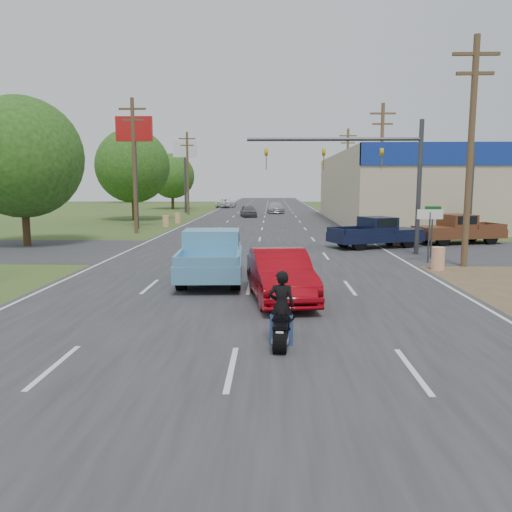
{
  "coord_description": "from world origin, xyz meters",
  "views": [
    {
      "loc": [
        0.79,
        -9.55,
        3.67
      ],
      "look_at": [
        0.28,
        6.98,
        1.3
      ],
      "focal_mm": 35.0,
      "sensor_mm": 36.0,
      "label": 1
    }
  ],
  "objects_px": {
    "distant_car_grey": "(248,211)",
    "brown_pickup": "(456,229)",
    "motorcycle": "(281,328)",
    "red_convertible": "(280,275)",
    "rider": "(281,311)",
    "blue_pickup": "(212,255)",
    "distant_car_silver": "(276,208)",
    "navy_pickup": "(378,232)",
    "distant_car_white": "(226,203)"
  },
  "relations": [
    {
      "from": "brown_pickup",
      "to": "red_convertible",
      "type": "bearing_deg",
      "value": 128.77
    },
    {
      "from": "red_convertible",
      "to": "distant_car_silver",
      "type": "relative_size",
      "value": 0.96
    },
    {
      "from": "motorcycle",
      "to": "distant_car_grey",
      "type": "distance_m",
      "value": 46.26
    },
    {
      "from": "distant_car_white",
      "to": "red_convertible",
      "type": "bearing_deg",
      "value": 106.17
    },
    {
      "from": "distant_car_grey",
      "to": "blue_pickup",
      "type": "bearing_deg",
      "value": -99.45
    },
    {
      "from": "distant_car_white",
      "to": "blue_pickup",
      "type": "bearing_deg",
      "value": 104.14
    },
    {
      "from": "blue_pickup",
      "to": "navy_pickup",
      "type": "distance_m",
      "value": 13.37
    },
    {
      "from": "brown_pickup",
      "to": "distant_car_silver",
      "type": "distance_m",
      "value": 35.15
    },
    {
      "from": "brown_pickup",
      "to": "motorcycle",
      "type": "bearing_deg",
      "value": 135.31
    },
    {
      "from": "distant_car_white",
      "to": "distant_car_silver",
      "type": "bearing_deg",
      "value": 125.94
    },
    {
      "from": "blue_pickup",
      "to": "distant_car_white",
      "type": "relative_size",
      "value": 1.15
    },
    {
      "from": "motorcycle",
      "to": "blue_pickup",
      "type": "bearing_deg",
      "value": 111.59
    },
    {
      "from": "blue_pickup",
      "to": "distant_car_silver",
      "type": "distance_m",
      "value": 45.81
    },
    {
      "from": "distant_car_grey",
      "to": "motorcycle",
      "type": "bearing_deg",
      "value": -96.4
    },
    {
      "from": "motorcycle",
      "to": "distant_car_silver",
      "type": "height_order",
      "value": "distant_car_silver"
    },
    {
      "from": "red_convertible",
      "to": "distant_car_white",
      "type": "distance_m",
      "value": 65.25
    },
    {
      "from": "blue_pickup",
      "to": "navy_pickup",
      "type": "height_order",
      "value": "blue_pickup"
    },
    {
      "from": "distant_car_silver",
      "to": "distant_car_white",
      "type": "bearing_deg",
      "value": 113.15
    },
    {
      "from": "rider",
      "to": "distant_car_silver",
      "type": "relative_size",
      "value": 0.33
    },
    {
      "from": "blue_pickup",
      "to": "distant_car_silver",
      "type": "bearing_deg",
      "value": 83.36
    },
    {
      "from": "navy_pickup",
      "to": "distant_car_silver",
      "type": "relative_size",
      "value": 1.15
    },
    {
      "from": "brown_pickup",
      "to": "distant_car_white",
      "type": "height_order",
      "value": "brown_pickup"
    },
    {
      "from": "distant_car_grey",
      "to": "distant_car_white",
      "type": "bearing_deg",
      "value": 91.31
    },
    {
      "from": "red_convertible",
      "to": "rider",
      "type": "bearing_deg",
      "value": -99.11
    },
    {
      "from": "rider",
      "to": "red_convertible",
      "type": "bearing_deg",
      "value": -86.66
    },
    {
      "from": "navy_pickup",
      "to": "distant_car_silver",
      "type": "xyz_separation_m",
      "value": [
        -5.71,
        35.43,
        -0.18
      ]
    },
    {
      "from": "distant_car_silver",
      "to": "distant_car_white",
      "type": "height_order",
      "value": "distant_car_silver"
    },
    {
      "from": "navy_pickup",
      "to": "brown_pickup",
      "type": "height_order",
      "value": "brown_pickup"
    },
    {
      "from": "rider",
      "to": "blue_pickup",
      "type": "distance_m",
      "value": 8.37
    },
    {
      "from": "red_convertible",
      "to": "distant_car_grey",
      "type": "relative_size",
      "value": 1.22
    },
    {
      "from": "distant_car_silver",
      "to": "red_convertible",
      "type": "bearing_deg",
      "value": -93.57
    },
    {
      "from": "motorcycle",
      "to": "distant_car_silver",
      "type": "relative_size",
      "value": 0.38
    },
    {
      "from": "motorcycle",
      "to": "brown_pickup",
      "type": "xyz_separation_m",
      "value": [
        11.32,
        20.35,
        0.49
      ]
    },
    {
      "from": "red_convertible",
      "to": "blue_pickup",
      "type": "bearing_deg",
      "value": 119.14
    },
    {
      "from": "blue_pickup",
      "to": "distant_car_silver",
      "type": "height_order",
      "value": "blue_pickup"
    },
    {
      "from": "motorcycle",
      "to": "distant_car_white",
      "type": "xyz_separation_m",
      "value": [
        -7.52,
        69.45,
        0.29
      ]
    },
    {
      "from": "navy_pickup",
      "to": "distant_car_white",
      "type": "xyz_separation_m",
      "value": [
        -13.52,
        51.14,
        -0.18
      ]
    },
    {
      "from": "motorcycle",
      "to": "rider",
      "type": "xyz_separation_m",
      "value": [
        0.0,
        0.04,
        0.39
      ]
    },
    {
      "from": "distant_car_grey",
      "to": "brown_pickup",
      "type": "bearing_deg",
      "value": -71.15
    },
    {
      "from": "distant_car_grey",
      "to": "distant_car_silver",
      "type": "distance_m",
      "value": 8.2
    },
    {
      "from": "red_convertible",
      "to": "navy_pickup",
      "type": "height_order",
      "value": "navy_pickup"
    },
    {
      "from": "rider",
      "to": "brown_pickup",
      "type": "xyz_separation_m",
      "value": [
        11.32,
        20.32,
        0.1
      ]
    },
    {
      "from": "brown_pickup",
      "to": "blue_pickup",
      "type": "bearing_deg",
      "value": 116.09
    },
    {
      "from": "distant_car_grey",
      "to": "navy_pickup",
      "type": "bearing_deg",
      "value": -82.29
    },
    {
      "from": "distant_car_silver",
      "to": "brown_pickup",
      "type": "bearing_deg",
      "value": -75.02
    },
    {
      "from": "rider",
      "to": "navy_pickup",
      "type": "bearing_deg",
      "value": -104.16
    },
    {
      "from": "navy_pickup",
      "to": "blue_pickup",
      "type": "bearing_deg",
      "value": -61.6
    },
    {
      "from": "motorcycle",
      "to": "red_convertible",
      "type": "bearing_deg",
      "value": 93.31
    },
    {
      "from": "motorcycle",
      "to": "distant_car_white",
      "type": "relative_size",
      "value": 0.37
    },
    {
      "from": "red_convertible",
      "to": "motorcycle",
      "type": "height_order",
      "value": "red_convertible"
    }
  ]
}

